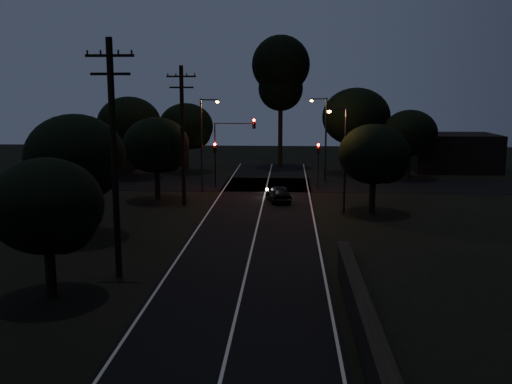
{
  "coord_description": "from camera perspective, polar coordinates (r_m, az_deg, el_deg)",
  "views": [
    {
      "loc": [
        2.0,
        -10.54,
        8.67
      ],
      "look_at": [
        0.0,
        24.0,
        2.5
      ],
      "focal_mm": 40.0,
      "sensor_mm": 36.0,
      "label": 1
    }
  ],
  "objects": [
    {
      "name": "building_right",
      "position": [
        66.37,
        19.07,
        3.79
      ],
      "size": [
        9.0,
        7.0,
        4.0
      ],
      "primitive_type": "cube",
      "color": "black",
      "rests_on": "ground"
    },
    {
      "name": "tree_left_d",
      "position": [
        45.82,
        -9.74,
        4.48
      ],
      "size": [
        5.22,
        5.22,
        6.63
      ],
      "color": "black",
      "rests_on": "ground"
    },
    {
      "name": "tree_left_c",
      "position": [
        34.89,
        -17.37,
        3.2
      ],
      "size": [
        5.82,
        5.82,
        7.35
      ],
      "color": "black",
      "rests_on": "ground"
    },
    {
      "name": "building_left",
      "position": [
        66.61,
        -16.03,
        4.14
      ],
      "size": [
        10.0,
        8.0,
        4.4
      ],
      "primitive_type": "cube",
      "color": "black",
      "rests_on": "ground"
    },
    {
      "name": "streetlight_a",
      "position": [
        49.25,
        -5.25,
        5.37
      ],
      "size": [
        1.66,
        0.26,
        8.0
      ],
      "color": "black",
      "rests_on": "ground"
    },
    {
      "name": "car",
      "position": [
        45.07,
        2.27,
        -0.14
      ],
      "size": [
        2.33,
        4.1,
        1.32
      ],
      "primitive_type": "imported",
      "rotation": [
        0.0,
        0.0,
        3.35
      ],
      "color": "black",
      "rests_on": "ground"
    },
    {
      "name": "tree_far_nw",
      "position": [
        61.5,
        -6.84,
        6.4
      ],
      "size": [
        5.82,
        5.82,
        7.37
      ],
      "color": "black",
      "rests_on": "ground"
    },
    {
      "name": "tree_far_e",
      "position": [
        58.86,
        15.33,
        5.61
      ],
      "size": [
        5.37,
        5.37,
        6.81
      ],
      "color": "black",
      "rests_on": "ground"
    },
    {
      "name": "tree_left_b",
      "position": [
        24.97,
        -19.96,
        -1.59
      ],
      "size": [
        4.7,
        4.7,
        5.97
      ],
      "color": "black",
      "rests_on": "ground"
    },
    {
      "name": "signal_left",
      "position": [
        51.29,
        -4.11,
        3.55
      ],
      "size": [
        0.28,
        0.35,
        4.1
      ],
      "color": "black",
      "rests_on": "ground"
    },
    {
      "name": "tree_far_ne",
      "position": [
        60.89,
        10.23,
        7.26
      ],
      "size": [
        7.1,
        7.1,
        8.98
      ],
      "color": "black",
      "rests_on": "ground"
    },
    {
      "name": "tree_right_a",
      "position": [
        41.16,
        11.95,
        3.57
      ],
      "size": [
        5.02,
        5.02,
        6.38
      ],
      "color": "black",
      "rests_on": "ground"
    },
    {
      "name": "utility_pole_far",
      "position": [
        43.4,
        -7.36,
        5.82
      ],
      "size": [
        2.2,
        0.3,
        10.5
      ],
      "color": "black",
      "rests_on": "ground"
    },
    {
      "name": "tree_far_w",
      "position": [
        58.67,
        -12.37,
        6.55
      ],
      "size": [
        6.35,
        6.35,
        8.1
      ],
      "color": "black",
      "rests_on": "ground"
    },
    {
      "name": "utility_pole_mid",
      "position": [
        26.92,
        -14.02,
        3.56
      ],
      "size": [
        2.2,
        0.3,
        11.0
      ],
      "color": "black",
      "rests_on": "ground"
    },
    {
      "name": "road_surface",
      "position": [
        42.59,
        0.55,
        -1.62
      ],
      "size": [
        60.0,
        70.0,
        0.03
      ],
      "color": "black",
      "rests_on": "ground"
    },
    {
      "name": "streetlight_b",
      "position": [
        54.79,
        6.8,
        5.82
      ],
      "size": [
        1.66,
        0.26,
        8.0
      ],
      "color": "black",
      "rests_on": "ground"
    },
    {
      "name": "tall_pine",
      "position": [
        65.58,
        2.49,
        11.86
      ],
      "size": [
        6.52,
        6.52,
        14.82
      ],
      "color": "black",
      "rests_on": "ground"
    },
    {
      "name": "streetlight_c",
      "position": [
        40.95,
        8.68,
        3.94
      ],
      "size": [
        1.46,
        0.26,
        7.5
      ],
      "color": "black",
      "rests_on": "ground"
    },
    {
      "name": "signal_mast",
      "position": [
        50.95,
        -2.24,
        5.23
      ],
      "size": [
        3.7,
        0.35,
        6.25
      ],
      "color": "black",
      "rests_on": "ground"
    },
    {
      "name": "signal_right",
      "position": [
        50.93,
        6.23,
        3.47
      ],
      "size": [
        0.28,
        0.35,
        4.1
      ],
      "color": "black",
      "rests_on": "ground"
    }
  ]
}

